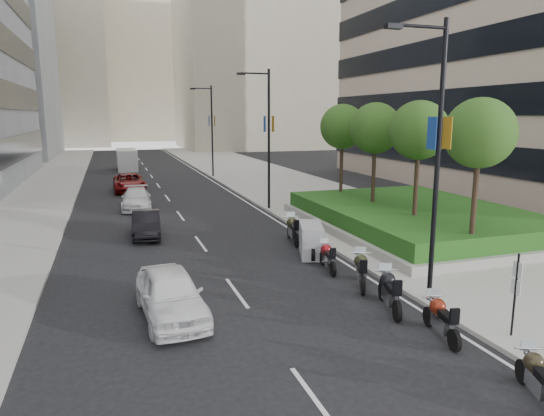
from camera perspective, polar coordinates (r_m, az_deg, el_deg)
name	(u,v)px	position (r m, az deg, el deg)	size (l,w,h in m)	color
ground	(323,334)	(14.34, 5.96, -14.56)	(160.00, 160.00, 0.00)	black
sidewalk_right	(277,182)	(44.60, 0.57, 3.03)	(10.00, 100.00, 0.15)	#9E9B93
sidewalk_left	(24,194)	(42.70, -27.14, 1.48)	(8.00, 100.00, 0.15)	#9E9B93
lane_edge	(220,186)	(43.18, -6.10, 2.62)	(0.12, 100.00, 0.01)	silver
lane_centre	(161,189)	(42.39, -12.98, 2.24)	(0.12, 100.00, 0.01)	silver
building_cream_right	(256,52)	(96.51, -1.95, 17.90)	(28.00, 24.00, 36.00)	#B7AD93
building_cream_left	(38,61)	(112.98, -25.79, 15.32)	(26.00, 24.00, 34.00)	#B7AD93
building_cream_centre	(135,64)	(132.59, -15.85, 16.01)	(30.00, 24.00, 38.00)	#B7AD93
planter	(415,224)	(27.31, 16.48, -1.85)	(10.00, 14.00, 0.40)	#99968E
hedge	(416,213)	(27.19, 16.55, -0.61)	(9.40, 13.40, 0.80)	#1F4012
tree_0	(480,134)	(21.06, 23.24, 8.03)	(2.80, 2.80, 6.30)	#332319
tree_1	(419,131)	(24.20, 16.91, 8.69)	(2.80, 2.80, 6.30)	#332319
tree_2	(375,129)	(27.56, 12.06, 9.12)	(2.80, 2.80, 6.30)	#332319
tree_3	(342,127)	(31.08, 8.28, 9.42)	(2.80, 2.80, 6.30)	#332319
lamp_post_0	(434,150)	(16.00, 18.53, 6.44)	(2.34, 0.45, 9.00)	black
lamp_post_1	(267,132)	(31.28, -0.65, 8.88)	(2.34, 0.45, 9.00)	black
lamp_post_2	(210,126)	(48.72, -7.26, 9.49)	(2.34, 0.45, 9.00)	black
parking_sign	(515,290)	(14.91, 26.72, -8.66)	(0.06, 0.32, 2.50)	black
motorcycle_0	(537,377)	(12.57, 28.75, -17.06)	(0.93, 1.90, 1.00)	black
motorcycle_1	(441,318)	(14.65, 19.24, -12.15)	(0.73, 2.12, 1.06)	black
motorcycle_2	(389,291)	(16.11, 13.64, -9.49)	(0.94, 2.29, 1.17)	black
motorcycle_3	(361,270)	(18.02, 10.44, -7.22)	(1.11, 2.14, 1.14)	black
motorcycle_4	(327,257)	(19.67, 6.54, -5.74)	(0.68, 2.05, 1.02)	black
motorcycle_5	(311,240)	(21.58, 4.61, -3.78)	(1.62, 2.50, 1.41)	black
motorcycle_6	(293,230)	(23.74, 2.48, -2.55)	(0.80, 2.41, 1.20)	black
car_a	(171,294)	(15.39, -11.84, -9.88)	(1.78, 4.43, 1.51)	white
car_b	(146,224)	(25.69, -14.60, -1.85)	(1.38, 3.95, 1.30)	black
car_c	(136,199)	(33.57, -15.67, 1.07)	(1.89, 4.64, 1.35)	silver
car_d	(129,183)	(41.33, -16.44, 2.89)	(2.44, 5.30, 1.47)	maroon
delivery_van	(127,161)	(57.68, -16.69, 5.37)	(2.14, 5.57, 2.34)	silver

